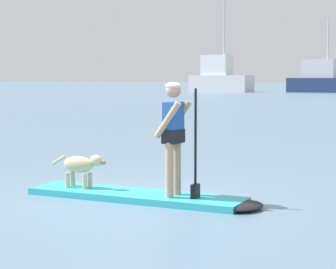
# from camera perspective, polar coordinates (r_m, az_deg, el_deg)

# --- Properties ---
(ground_plane) EXTENTS (400.00, 400.00, 0.00)m
(ground_plane) POSITION_cam_1_polar(r_m,az_deg,el_deg) (9.55, -2.99, -5.86)
(ground_plane) COLOR slate
(paddleboard) EXTENTS (3.73, 1.04, 0.10)m
(paddleboard) POSITION_cam_1_polar(r_m,az_deg,el_deg) (9.44, -1.75, -5.68)
(paddleboard) COLOR #33B2BF
(paddleboard) RESTS_ON ground_plane
(person_paddler) EXTENTS (0.62, 0.50, 1.66)m
(person_paddler) POSITION_cam_1_polar(r_m,az_deg,el_deg) (9.12, 0.58, 0.33)
(person_paddler) COLOR tan
(person_paddler) RESTS_ON paddleboard
(dog) EXTENTS (1.00, 0.26, 0.54)m
(dog) POSITION_cam_1_polar(r_m,az_deg,el_deg) (9.97, -7.87, -2.79)
(dog) COLOR #CCB78C
(dog) RESTS_ON paddleboard
(moored_boat_center) EXTENTS (8.25, 3.30, 12.14)m
(moored_boat_center) POSITION_cam_1_polar(r_m,az_deg,el_deg) (79.42, 4.72, 5.14)
(moored_boat_center) COLOR silver
(moored_boat_center) RESTS_ON ground_plane
(moored_boat_far_port) EXTENTS (8.66, 2.95, 8.74)m
(moored_boat_far_port) POSITION_cam_1_polar(r_m,az_deg,el_deg) (77.84, 13.80, 4.82)
(moored_boat_far_port) COLOR navy
(moored_boat_far_port) RESTS_ON ground_plane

